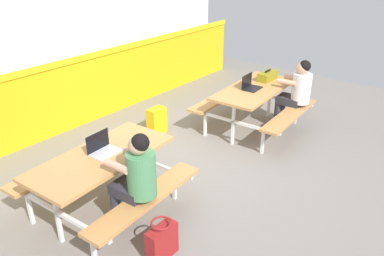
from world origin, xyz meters
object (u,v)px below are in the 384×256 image
(student_further, at_px, (296,90))
(tote_bag_bright, at_px, (162,242))
(laptop_dark, at_px, (250,86))
(backpack_dark, at_px, (156,121))
(student_nearer, at_px, (136,176))
(picnic_table_right, at_px, (254,98))
(picnic_table_left, at_px, (102,169))
(toolbox_grey, at_px, (267,76))
(laptop_silver, at_px, (103,149))

(student_further, xyz_separation_m, tote_bag_bright, (-3.53, -0.32, -0.51))
(laptop_dark, relative_size, backpack_dark, 0.76)
(student_nearer, distance_m, laptop_dark, 2.93)
(laptop_dark, bearing_deg, picnic_table_right, -24.81)
(picnic_table_right, distance_m, student_nearer, 3.00)
(picnic_table_right, xyz_separation_m, laptop_dark, (-0.07, 0.03, 0.21))
(student_further, bearing_deg, picnic_table_left, 168.31)
(student_further, xyz_separation_m, toolbox_grey, (0.05, 0.56, 0.10))
(laptop_silver, relative_size, backpack_dark, 0.76)
(picnic_table_right, bearing_deg, laptop_silver, 175.78)
(picnic_table_right, height_order, laptop_dark, laptop_dark)
(toolbox_grey, bearing_deg, laptop_silver, 176.91)
(laptop_silver, relative_size, toolbox_grey, 0.84)
(picnic_table_right, height_order, tote_bag_bright, picnic_table_right)
(student_nearer, relative_size, tote_bag_bright, 2.81)
(student_nearer, distance_m, tote_bag_bright, 0.70)
(student_nearer, bearing_deg, picnic_table_right, 7.40)
(student_further, distance_m, toolbox_grey, 0.57)
(picnic_table_left, relative_size, toolbox_grey, 4.25)
(picnic_table_right, bearing_deg, student_further, -51.23)
(laptop_dark, bearing_deg, student_further, -48.58)
(picnic_table_left, bearing_deg, student_further, -11.69)
(picnic_table_left, xyz_separation_m, toolbox_grey, (3.44, -0.14, 0.24))
(laptop_dark, height_order, toolbox_grey, laptop_dark)
(student_further, bearing_deg, student_nearer, 177.59)
(backpack_dark, bearing_deg, student_further, -47.49)
(laptop_silver, height_order, toolbox_grey, laptop_silver)
(picnic_table_left, relative_size, laptop_silver, 5.09)
(picnic_table_right, bearing_deg, student_nearer, -172.60)
(student_nearer, bearing_deg, laptop_silver, 83.24)
(picnic_table_right, distance_m, student_further, 0.69)
(picnic_table_right, xyz_separation_m, backpack_dark, (-1.10, 1.14, -0.36))
(laptop_silver, bearing_deg, laptop_dark, -3.67)
(picnic_table_right, relative_size, student_nearer, 1.41)
(student_further, bearing_deg, picnic_table_right, 128.77)
(picnic_table_right, height_order, backpack_dark, picnic_table_right)
(picnic_table_left, xyz_separation_m, laptop_silver, (0.06, 0.04, 0.21))
(picnic_table_left, bearing_deg, toolbox_grey, -2.34)
(picnic_table_left, bearing_deg, picnic_table_right, -3.32)
(student_further, height_order, laptop_dark, student_further)
(student_further, bearing_deg, backpack_dark, 132.51)
(student_further, height_order, backpack_dark, student_further)
(student_nearer, bearing_deg, tote_bag_bright, -105.71)
(student_nearer, distance_m, laptop_silver, 0.61)
(tote_bag_bright, bearing_deg, laptop_dark, 16.14)
(picnic_table_right, relative_size, tote_bag_bright, 3.96)
(picnic_table_right, bearing_deg, tote_bag_bright, -164.77)
(student_nearer, xyz_separation_m, tote_bag_bright, (-0.13, -0.46, -0.51))
(laptop_silver, bearing_deg, tote_bag_bright, -100.70)
(toolbox_grey, bearing_deg, student_further, -94.79)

